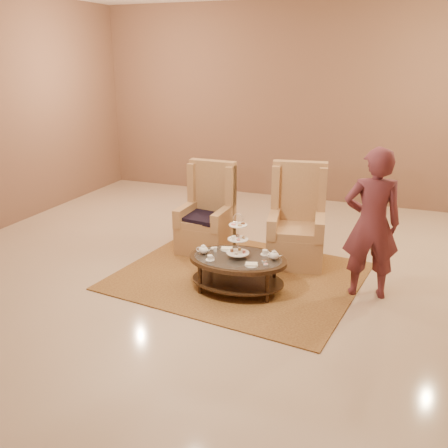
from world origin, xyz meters
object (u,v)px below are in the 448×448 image
at_px(armchair_left, 208,221).
at_px(armchair_right, 297,230).
at_px(person, 372,224).
at_px(tea_table, 238,264).

height_order(armchair_left, armchair_right, armchair_right).
height_order(armchair_right, person, person).
bearing_deg(tea_table, person, 12.79).
relative_size(armchair_right, person, 0.76).
relative_size(armchair_left, person, 0.72).
distance_m(armchair_right, person, 1.25).
relative_size(tea_table, person, 0.70).
bearing_deg(person, armchair_left, -30.88).
bearing_deg(armchair_left, tea_table, -52.18).
xyz_separation_m(armchair_right, person, (0.97, -0.68, 0.41)).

